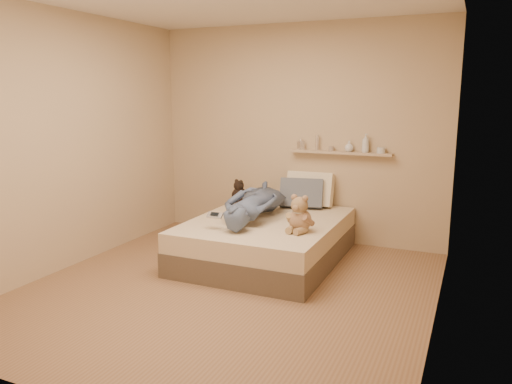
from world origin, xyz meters
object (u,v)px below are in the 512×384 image
at_px(person, 255,202).
at_px(dark_plush, 239,193).
at_px(pillow_cream, 310,189).
at_px(wall_shelf, 340,153).
at_px(game_console, 215,215).
at_px(teddy_bear, 300,216).
at_px(pillow_grey, 302,194).
at_px(bed, 266,240).

bearing_deg(person, dark_plush, -56.13).
distance_m(pillow_cream, person, 0.88).
bearing_deg(dark_plush, wall_shelf, 13.48).
relative_size(game_console, wall_shelf, 0.14).
relative_size(game_console, teddy_bear, 0.44).
relative_size(teddy_bear, person, 0.26).
xyz_separation_m(teddy_bear, dark_plush, (-1.11, 0.94, -0.03)).
xyz_separation_m(pillow_cream, pillow_grey, (-0.06, -0.14, -0.03)).
bearing_deg(pillow_cream, person, -113.92).
relative_size(bed, person, 1.31).
xyz_separation_m(teddy_bear, wall_shelf, (0.07, 1.23, 0.50)).
height_order(bed, dark_plush, dark_plush).
xyz_separation_m(pillow_grey, wall_shelf, (0.39, 0.22, 0.48)).
distance_m(teddy_bear, pillow_grey, 1.06).
distance_m(game_console, wall_shelf, 1.79).
bearing_deg(pillow_cream, pillow_grey, -111.74).
distance_m(dark_plush, pillow_cream, 0.87).
relative_size(person, wall_shelf, 1.21).
bearing_deg(wall_shelf, dark_plush, -166.52).
bearing_deg(game_console, teddy_bear, 17.58).
relative_size(dark_plush, wall_shelf, 0.25).
xyz_separation_m(bed, teddy_bear, (0.48, -0.32, 0.38)).
bearing_deg(person, wall_shelf, -133.16).
bearing_deg(pillow_cream, dark_plush, -166.41).
bearing_deg(game_console, dark_plush, 104.51).
bearing_deg(person, pillow_grey, -119.41).
height_order(bed, pillow_cream, pillow_cream).
bearing_deg(pillow_cream, bed, -104.44).
relative_size(dark_plush, pillow_grey, 0.59).
relative_size(bed, wall_shelf, 1.58).
height_order(bed, teddy_bear, teddy_bear).
xyz_separation_m(dark_plush, person, (0.48, -0.60, 0.05)).
xyz_separation_m(game_console, wall_shelf, (0.87, 1.48, 0.51)).
xyz_separation_m(teddy_bear, pillow_cream, (-0.27, 1.15, 0.05)).
distance_m(dark_plush, wall_shelf, 1.32).
relative_size(dark_plush, person, 0.20).
distance_m(bed, pillow_grey, 0.81).
bearing_deg(bed, person, 169.74).
distance_m(pillow_cream, pillow_grey, 0.15).
relative_size(teddy_bear, wall_shelf, 0.31).
bearing_deg(wall_shelf, pillow_cream, -166.78).
xyz_separation_m(bed, wall_shelf, (0.55, 0.91, 0.88)).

